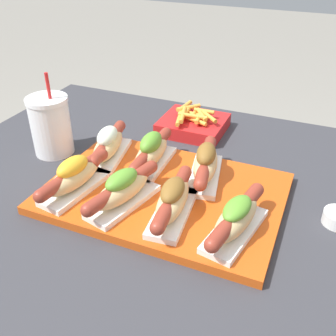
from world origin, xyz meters
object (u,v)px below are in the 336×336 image
object	(u,v)px
hot_dog_3	(236,218)
hot_dog_1	(122,190)
fries_basket	(193,124)
hot_dog_4	(108,145)
hot_dog_0	(74,176)
drink_cup	(51,126)
hot_dog_5	(151,152)
serving_tray	(164,193)
hot_dog_6	(206,164)
hot_dog_2	(173,200)

from	to	relation	value
hot_dog_3	hot_dog_1	bearing A→B (deg)	-179.28
fries_basket	hot_dog_4	bearing A→B (deg)	-116.00
hot_dog_0	drink_cup	size ratio (longest dim) A/B	0.99
hot_dog_4	hot_dog_1	bearing A→B (deg)	-51.01
hot_dog_1	hot_dog_5	world-z (taller)	hot_dog_5
serving_tray	hot_dog_3	size ratio (longest dim) A/B	2.37
serving_tray	hot_dog_5	world-z (taller)	hot_dog_5
hot_dog_6	serving_tray	bearing A→B (deg)	-130.33
hot_dog_6	hot_dog_2	bearing A→B (deg)	-95.95
hot_dog_5	hot_dog_3	bearing A→B (deg)	-32.37
hot_dog_3	fries_basket	world-z (taller)	hot_dog_3
hot_dog_3	hot_dog_4	world-z (taller)	hot_dog_4
serving_tray	fries_basket	xyz separation A→B (m)	(-0.05, 0.31, 0.01)
serving_tray	drink_cup	size ratio (longest dim) A/B	2.34
hot_dog_0	hot_dog_6	distance (m)	0.27
hot_dog_2	hot_dog_5	size ratio (longest dim) A/B	1.00
hot_dog_3	hot_dog_5	size ratio (longest dim) A/B	0.99
hot_dog_0	hot_dog_2	bearing A→B (deg)	1.42
hot_dog_2	hot_dog_6	xyz separation A→B (m)	(0.01, 0.14, 0.00)
hot_dog_1	drink_cup	bearing A→B (deg)	152.35
hot_dog_1	hot_dog_4	bearing A→B (deg)	128.99
hot_dog_0	hot_dog_5	world-z (taller)	hot_dog_5
hot_dog_0	hot_dog_4	world-z (taller)	same
hot_dog_0	hot_dog_5	size ratio (longest dim) A/B	0.99
hot_dog_0	fries_basket	distance (m)	0.40
hot_dog_0	hot_dog_3	world-z (taller)	hot_dog_0
hot_dog_1	fries_basket	xyz separation A→B (m)	(0.00, 0.38, -0.03)
hot_dog_1	hot_dog_6	xyz separation A→B (m)	(0.12, 0.15, 0.00)
drink_cup	fries_basket	distance (m)	0.37
hot_dog_1	hot_dog_6	size ratio (longest dim) A/B	0.99
hot_dog_2	hot_dog_5	xyz separation A→B (m)	(-0.11, 0.14, 0.00)
hot_dog_4	drink_cup	distance (m)	0.16
hot_dog_3	hot_dog_5	distance (m)	0.27
hot_dog_4	fries_basket	distance (m)	0.27
hot_dog_3	hot_dog_5	xyz separation A→B (m)	(-0.23, 0.15, 0.00)
hot_dog_0	hot_dog_2	distance (m)	0.21
drink_cup	hot_dog_2	bearing A→B (deg)	-19.95
serving_tray	hot_dog_3	world-z (taller)	hot_dog_3
hot_dog_4	hot_dog_5	distance (m)	0.10
hot_dog_1	hot_dog_6	world-z (taller)	hot_dog_6
hot_dog_5	drink_cup	distance (m)	0.26
hot_dog_2	drink_cup	world-z (taller)	drink_cup
hot_dog_1	hot_dog_3	size ratio (longest dim) A/B	0.99
hot_dog_3	hot_dog_0	bearing A→B (deg)	-179.79
hot_dog_2	hot_dog_5	world-z (taller)	hot_dog_5
hot_dog_1	hot_dog_6	distance (m)	0.19
hot_dog_0	hot_dog_4	xyz separation A→B (m)	(-0.00, 0.14, 0.00)
hot_dog_4	hot_dog_5	world-z (taller)	hot_dog_5
hot_dog_2	hot_dog_4	bearing A→B (deg)	148.01
serving_tray	hot_dog_4	distance (m)	0.18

